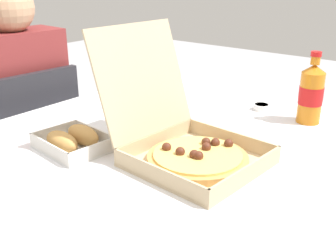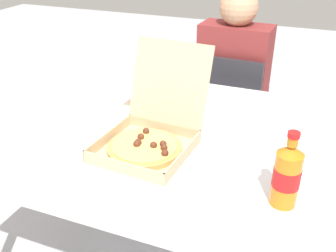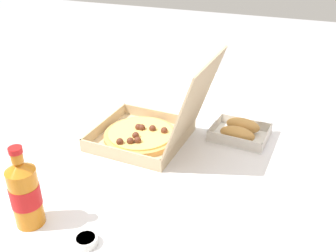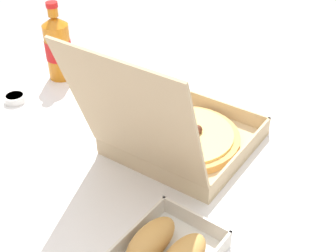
# 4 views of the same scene
# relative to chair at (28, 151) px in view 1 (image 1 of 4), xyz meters

# --- Properties ---
(dining_table) EXTENTS (1.41, 1.03, 0.74)m
(dining_table) POSITION_rel_chair_xyz_m (-0.09, -0.75, 0.19)
(dining_table) COLOR white
(dining_table) RESTS_ON ground_plane
(chair) EXTENTS (0.43, 0.43, 0.83)m
(chair) POSITION_rel_chair_xyz_m (0.00, 0.00, 0.00)
(chair) COLOR #232328
(chair) RESTS_ON ground_plane
(diner_person) EXTENTS (0.37, 0.42, 1.15)m
(diner_person) POSITION_rel_chair_xyz_m (0.00, 0.06, 0.21)
(diner_person) COLOR #333847
(diner_person) RESTS_ON ground_plane
(pizza_box_open) EXTENTS (0.32, 0.41, 0.32)m
(pizza_box_open) POSITION_rel_chair_xyz_m (-0.09, -0.88, 0.30)
(pizza_box_open) COLOR tan
(pizza_box_open) RESTS_ON dining_table
(bread_side_box) EXTENTS (0.17, 0.20, 0.06)m
(bread_side_box) POSITION_rel_chair_xyz_m (-0.22, -0.60, 0.28)
(bread_side_box) COLOR white
(bread_side_box) RESTS_ON dining_table
(cola_bottle) EXTENTS (0.07, 0.07, 0.22)m
(cola_bottle) POSITION_rel_chair_xyz_m (0.37, -1.02, 0.35)
(cola_bottle) COLOR orange
(cola_bottle) RESTS_ON dining_table
(dipping_sauce_cup) EXTENTS (0.06, 0.06, 0.02)m
(dipping_sauce_cup) POSITION_rel_chair_xyz_m (0.39, -0.85, 0.27)
(dipping_sauce_cup) COLOR white
(dipping_sauce_cup) RESTS_ON dining_table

